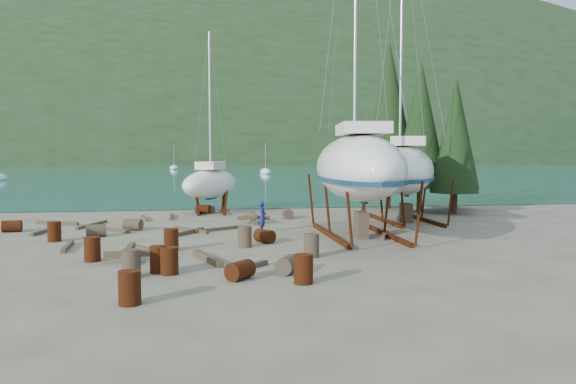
{
  "coord_description": "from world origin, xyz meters",
  "views": [
    {
      "loc": [
        -1.99,
        -23.58,
        3.89
      ],
      "look_at": [
        2.18,
        3.0,
        2.01
      ],
      "focal_mm": 35.0,
      "sensor_mm": 36.0,
      "label": 1
    }
  ],
  "objects": [
    {
      "name": "far_house_left",
      "position": [
        -60.0,
        190.0,
        2.92
      ],
      "size": [
        6.6,
        5.6,
        5.6
      ],
      "color": "beige",
      "rests_on": "ground"
    },
    {
      "name": "drum_14",
      "position": [
        -3.16,
        -0.94,
        0.44
      ],
      "size": [
        0.58,
        0.58,
        0.88
      ],
      "primitive_type": "cylinder",
      "color": "#4E1E0D",
      "rests_on": "ground"
    },
    {
      "name": "timber_11",
      "position": [
        -2.5,
        4.46,
        0.08
      ],
      "size": [
        1.78,
        2.3,
        0.15
      ],
      "primitive_type": "cube",
      "rotation": [
        0.0,
        0.0,
        0.64
      ],
      "color": "brown",
      "rests_on": "ground"
    },
    {
      "name": "timber_17",
      "position": [
        -9.55,
        4.9,
        0.08
      ],
      "size": [
        0.64,
        2.08,
        0.16
      ],
      "primitive_type": "cube",
      "rotation": [
        0.0,
        0.0,
        2.91
      ],
      "color": "brown",
      "rests_on": "ground"
    },
    {
      "name": "drum_13",
      "position": [
        -3.35,
        -5.13,
        0.44
      ],
      "size": [
        0.58,
        0.58,
        0.88
      ],
      "primitive_type": "cylinder",
      "color": "#4E1E0D",
      "rests_on": "ground"
    },
    {
      "name": "timber_16",
      "position": [
        -1.76,
        -3.4,
        0.11
      ],
      "size": [
        1.07,
        2.67,
        0.23
      ],
      "primitive_type": "cube",
      "rotation": [
        0.0,
        0.0,
        0.32
      ],
      "color": "brown",
      "rests_on": "ground"
    },
    {
      "name": "cypress_far_right",
      "position": [
        15.5,
        13.0,
        5.21
      ],
      "size": [
        3.24,
        3.24,
        9.0
      ],
      "color": "black",
      "rests_on": "ground"
    },
    {
      "name": "cypress_mid_right",
      "position": [
        14.0,
        10.0,
        4.92
      ],
      "size": [
        3.06,
        3.06,
        8.5
      ],
      "color": "black",
      "rests_on": "ground"
    },
    {
      "name": "large_sailboat_far",
      "position": [
        9.41,
        6.85,
        2.97
      ],
      "size": [
        6.96,
        11.94,
        18.16
      ],
      "rotation": [
        0.0,
        0.0,
        -0.34
      ],
      "color": "white",
      "rests_on": "ground"
    },
    {
      "name": "drum_6",
      "position": [
        0.75,
        0.42,
        0.29
      ],
      "size": [
        0.96,
        1.05,
        0.58
      ],
      "primitive_type": "cylinder",
      "rotation": [
        1.57,
        0.0,
        0.56
      ],
      "color": "#4E1E0D",
      "rests_on": "ground"
    },
    {
      "name": "drum_2",
      "position": [
        -11.18,
        5.61,
        0.29
      ],
      "size": [
        0.94,
        0.68,
        0.58
      ],
      "primitive_type": "cylinder",
      "rotation": [
        1.57,
        0.0,
        1.69
      ],
      "color": "#4E1E0D",
      "rests_on": "ground"
    },
    {
      "name": "drum_11",
      "position": [
        3.14,
        9.23,
        0.29
      ],
      "size": [
        0.59,
        0.89,
        0.58
      ],
      "primitive_type": "cylinder",
      "rotation": [
        1.57,
        0.0,
        3.15
      ],
      "color": "#2D2823",
      "rests_on": "ground"
    },
    {
      "name": "timber_9",
      "position": [
        -5.23,
        9.98,
        0.08
      ],
      "size": [
        0.68,
        2.6,
        0.15
      ],
      "primitive_type": "cube",
      "rotation": [
        0.0,
        0.0,
        0.2
      ],
      "color": "brown",
      "rests_on": "ground"
    },
    {
      "name": "timber_2",
      "position": [
        -9.68,
        8.18,
        0.09
      ],
      "size": [
        2.45,
        1.24,
        0.19
      ],
      "primitive_type": "cube",
      "rotation": [
        0.0,
        0.0,
        1.15
      ],
      "color": "brown",
      "rests_on": "ground"
    },
    {
      "name": "timber_10",
      "position": [
        -1.11,
        4.52,
        0.08
      ],
      "size": [
        2.41,
        1.65,
        0.16
      ],
      "primitive_type": "cube",
      "rotation": [
        0.0,
        0.0,
        2.15
      ],
      "color": "brown",
      "rests_on": "ground"
    },
    {
      "name": "timber_pile_fore",
      "position": [
        -4.49,
        -3.19,
        0.3
      ],
      "size": [
        1.8,
        1.8,
        0.6
      ],
      "color": "brown",
      "rests_on": "ground"
    },
    {
      "name": "drum_12",
      "position": [
        -0.8,
        -6.52,
        0.29
      ],
      "size": [
        1.01,
        1.05,
        0.58
      ],
      "primitive_type": "cylinder",
      "rotation": [
        1.57,
        0.0,
        2.43
      ],
      "color": "#4E1E0D",
      "rests_on": "ground"
    },
    {
      "name": "ground",
      "position": [
        0.0,
        0.0,
        0.0
      ],
      "size": [
        600.0,
        600.0,
        0.0
      ],
      "primitive_type": "plane",
      "color": "#595446",
      "rests_on": "ground"
    },
    {
      "name": "timber_12",
      "position": [
        -7.37,
        0.2,
        0.08
      ],
      "size": [
        0.36,
        2.53,
        0.17
      ],
      "primitive_type": "cube",
      "rotation": [
        0.0,
        0.0,
        0.08
      ],
      "color": "brown",
      "rests_on": "ground"
    },
    {
      "name": "drum_8",
      "position": [
        -8.36,
        2.18,
        0.44
      ],
      "size": [
        0.58,
        0.58,
        0.88
      ],
      "primitive_type": "cylinder",
      "color": "#4E1E0D",
      "rests_on": "ground"
    },
    {
      "name": "drum_3",
      "position": [
        -3.81,
        -8.95,
        0.44
      ],
      "size": [
        0.58,
        0.58,
        0.88
      ],
      "primitive_type": "cylinder",
      "color": "#4E1E0D",
      "rests_on": "ground"
    },
    {
      "name": "drum_9",
      "position": [
        -5.36,
        5.28,
        0.29
      ],
      "size": [
        1.03,
        0.85,
        0.58
      ],
      "primitive_type": "cylinder",
      "rotation": [
        1.57,
        0.0,
        1.21
      ],
      "color": "#2D2823",
      "rests_on": "ground"
    },
    {
      "name": "drum_4",
      "position": [
        -1.82,
        12.58,
        0.29
      ],
      "size": [
        1.04,
        0.88,
        0.58
      ],
      "primitive_type": "cylinder",
      "rotation": [
        1.57,
        0.0,
        1.17
      ],
      "color": "#4E1E0D",
      "rests_on": "ground"
    },
    {
      "name": "timber_7",
      "position": [
        -0.29,
        -4.9,
        0.09
      ],
      "size": [
        1.21,
        1.23,
        0.17
      ],
      "primitive_type": "cube",
      "rotation": [
        0.0,
        0.0,
        2.36
      ],
      "color": "brown",
      "rests_on": "ground"
    },
    {
      "name": "timber_1",
      "position": [
        6.39,
        1.11,
        0.1
      ],
      "size": [
        1.04,
        2.0,
        0.19
      ],
      "primitive_type": "cube",
      "rotation": [
        0.0,
        0.0,
        2.72
      ],
      "color": "brown",
      "rests_on": "ground"
    },
    {
      "name": "large_sailboat_near",
      "position": [
        5.25,
        1.61,
        3.26
      ],
      "size": [
        5.6,
        13.28,
        20.26
      ],
      "rotation": [
        0.0,
        0.0,
        -0.15
      ],
      "color": "white",
      "rests_on": "ground"
    },
    {
      "name": "small_sailboat_shore",
      "position": [
        -1.32,
        13.32,
        1.93
      ],
      "size": [
        5.0,
        7.66,
        11.74
      ],
      "rotation": [
        0.0,
        0.0,
        -0.4
      ],
      "color": "white",
      "rests_on": "ground"
    },
    {
      "name": "moored_boat_mid",
      "position": [
        10.0,
        80.0,
        0.39
      ],
      "size": [
        2.0,
        5.0,
        6.05
      ],
      "color": "white",
      "rests_on": "ground"
    },
    {
      "name": "timber_0",
      "position": [
        -3.73,
        10.62,
        0.07
      ],
      "size": [
        0.17,
        2.88,
        0.14
      ],
      "primitive_type": "cube",
      "rotation": [
        0.0,
        0.0,
        0.01
      ],
      "color": "brown",
      "rests_on": "ground"
    },
    {
      "name": "timber_6",
      "position": [
        1.16,
        9.9,
        0.1
      ],
      "size": [
        1.28,
        1.54,
        0.19
      ],
      "primitive_type": "cube",
      "rotation": [
        0.0,
        0.0,
        0.67
      ],
      "color": "brown",
      "rests_on": "ground"
    },
    {
      "name": "far_hill",
      "position": [
        0.0,
        320.0,
        0.0
      ],
      "size": [
        800.0,
        360.0,
        110.0
      ],
      "primitive_type": "ellipsoid",
      "color": "black",
      "rests_on": "ground"
    },
    {
      "name": "drum_1",
      "position": [
        0.77,
        -5.93,
        0.29
      ],
      "size": [
        0.93,
        1.05,
        0.58
      ],
      "primitive_type": "cylinder",
      "rotation": [
        1.57,
        0.0,
        2.65
      ],
      "color": "#2D2823",
      "rests_on": "ground"
    },
    {
      "name": "far_house_right",
      "position": [
        30.0,
        190.0,
        2.92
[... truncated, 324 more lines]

